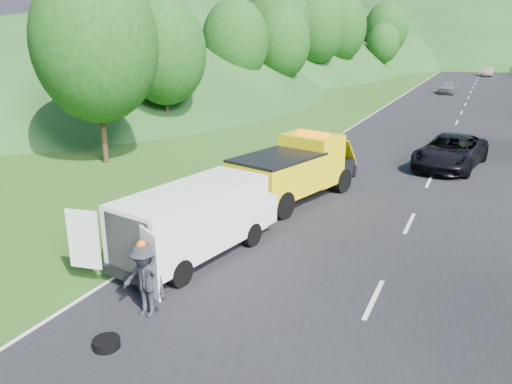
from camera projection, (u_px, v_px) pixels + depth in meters
The scene contains 14 objects.
ground at pixel (293, 251), 15.84m from camera, with size 320.00×320.00×0.00m, color #38661E.
road_surface at pixel (465, 104), 49.24m from camera, with size 14.00×200.00×0.02m, color black.
tree_line_left at pixel (317, 80), 75.38m from camera, with size 14.00×140.00×14.00m, color #265F1C, non-canonical shape.
hills_backdrop at pixel (500, 61), 129.79m from camera, with size 201.00×288.60×44.00m, color #2D5B23, non-canonical shape.
tow_truck at pixel (295, 169), 20.45m from camera, with size 3.81×6.64×2.70m.
white_van at pixel (197, 218), 15.09m from camera, with size 3.76×6.64×2.23m.
woman at pixel (240, 221), 18.40m from camera, with size 0.54×0.39×1.48m, color silver.
child at pixel (215, 246), 16.19m from camera, with size 0.51×0.40×1.05m, color tan.
worker at pixel (147, 315), 12.19m from camera, with size 1.21×0.70×1.88m, color black.
suitcase at pixel (155, 221), 17.53m from camera, with size 0.37×0.21×0.60m, color #5E5747.
spare_tire at pixel (107, 348), 10.91m from camera, with size 0.60×0.60×0.20m, color black.
passing_suv at pixel (449, 168), 25.79m from camera, with size 2.75×5.97×1.66m, color black.
dist_car_a at pixel (447, 94), 58.27m from camera, with size 1.73×4.30×1.47m, color #525358.
dist_car_b at pixel (487, 76), 82.95m from camera, with size 1.54×4.43×1.46m, color #7E5C54.
Camera 1 is at (5.05, -13.69, 6.55)m, focal length 35.00 mm.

